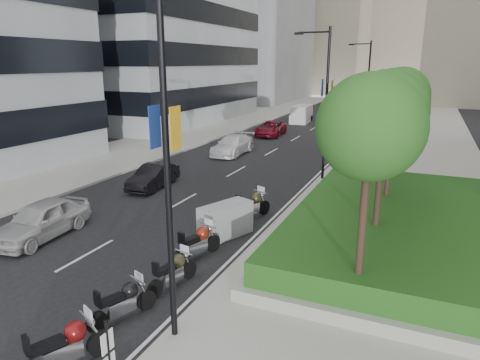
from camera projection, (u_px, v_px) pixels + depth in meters
The scene contains 28 objects.
ground at pixel (26, 321), 12.08m from camera, with size 160.00×160.00×0.00m, color black.
sidewalk_right at pixel (412, 150), 35.10m from camera, with size 10.00×100.00×0.15m, color #9E9B93.
sidewalk_left at pixel (190, 134), 43.19m from camera, with size 8.00×100.00×0.15m, color #9E9B93.
lane_edge at pixel (347, 146), 37.16m from camera, with size 0.12×100.00×0.01m, color silver.
lane_centre at pixel (290, 142), 39.16m from camera, with size 0.12×100.00×0.01m, color silver.
building_grey_far at pixel (239, 18), 79.17m from camera, with size 22.00×26.00×30.00m, color gray.
building_cream_left at pixel (312, 19), 102.84m from camera, with size 26.00×24.00×34.00m, color #B7AD93.
building_cream_centre at pixel (406, 15), 112.27m from camera, with size 30.00×24.00×38.00m, color #B7AD93.
planter at pixel (418, 237), 16.97m from camera, with size 10.00×14.00×0.40m, color gray.
hedge at pixel (420, 223), 16.81m from camera, with size 9.40×13.40×0.80m, color #224513.
tree_0 at pixel (370, 128), 10.90m from camera, with size 2.80×2.80×6.30m.
tree_1 at pixel (386, 112), 14.43m from camera, with size 2.80×2.80×6.30m.
tree_2 at pixel (395, 102), 17.96m from camera, with size 2.80×2.80×6.30m.
tree_3 at pixel (401, 96), 21.50m from camera, with size 2.80×2.80×6.30m.
lamp_post_0 at pixel (161, 150), 10.02m from camera, with size 2.34×0.45×9.00m.
lamp_post_1 at pixel (324, 97), 25.04m from camera, with size 2.34×0.45×9.00m.
lamp_post_2 at pixel (366, 84), 40.94m from camera, with size 2.34×0.45×9.00m.
motorcycle_1 at pixel (66, 346), 10.00m from camera, with size 1.17×2.21×1.18m.
motorcycle_2 at pixel (123, 301), 11.98m from camera, with size 0.99×2.06×1.08m.
motorcycle_3 at pixel (173, 271), 13.72m from camera, with size 0.76×2.15×1.08m.
motorcycle_4 at pixel (198, 243), 15.76m from camera, with size 0.95×2.29×1.17m.
motorcycle_5 at pixel (226, 221), 17.71m from camera, with size 1.76×2.52×1.42m.
motorcycle_6 at pixel (252, 205), 19.77m from camera, with size 1.15×2.33×1.23m.
car_a at pixel (41, 220), 17.66m from camera, with size 1.82×4.53×1.54m, color #B2B1B3.
car_b at pixel (153, 176), 24.72m from camera, with size 1.42×4.06×1.34m, color black.
car_c at pixel (233, 145), 33.71m from camera, with size 2.08×5.13×1.49m, color white.
car_d at pixel (271, 128), 42.33m from camera, with size 2.34×5.08×1.41m, color maroon.
delivery_van at pixel (301, 115), 51.38m from camera, with size 2.21×4.92×2.00m.
Camera 1 is at (9.79, -7.28, 7.06)m, focal length 32.00 mm.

